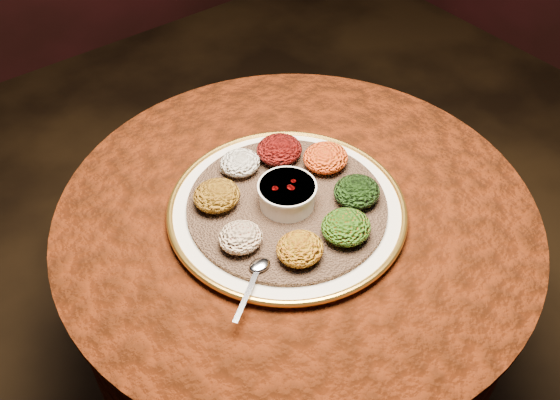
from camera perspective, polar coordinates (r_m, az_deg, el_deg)
table at (r=1.37m, az=1.41°, el=-6.13°), size 0.96×0.96×0.73m
platter at (r=1.22m, az=0.64°, el=-0.84°), size 0.49×0.49×0.02m
injera at (r=1.21m, az=0.64°, el=-0.49°), size 0.45×0.45×0.01m
stew_bowl at (r=1.19m, az=0.65°, el=0.61°), size 0.11×0.11×0.05m
spoon at (r=1.09m, az=-2.06°, el=-6.39°), size 0.13×0.09×0.01m
portion_ayib at (r=1.27m, az=-3.67°, el=3.41°), size 0.08×0.08×0.04m
portion_kitfo at (r=1.29m, az=-0.07°, el=4.63°), size 0.10×0.09×0.05m
portion_tikil at (r=1.28m, az=4.18°, el=3.88°), size 0.09×0.09×0.05m
portion_gomen at (r=1.21m, az=7.03°, el=0.78°), size 0.09×0.09×0.04m
portion_mixveg at (r=1.14m, az=6.05°, el=-2.47°), size 0.09×0.09×0.04m
portion_kik at (r=1.10m, az=1.83°, el=-4.48°), size 0.09×0.08×0.04m
portion_timatim at (r=1.13m, az=-3.63°, el=-3.42°), size 0.08×0.08×0.04m
portion_shiro at (r=1.20m, az=-5.81°, el=0.41°), size 0.09×0.09×0.04m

